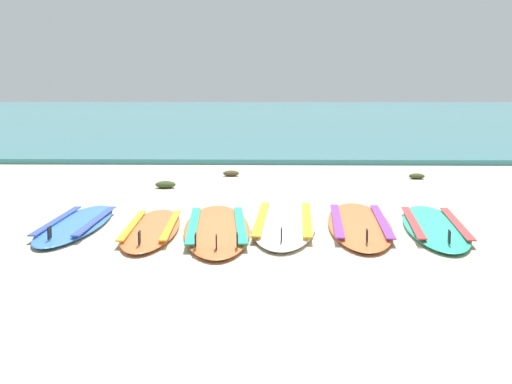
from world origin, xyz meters
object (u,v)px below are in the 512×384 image
(surfboard_1, at_px, (152,228))
(surfboard_4, at_px, (359,224))
(surfboard_5, at_px, (434,226))
(surfboard_3, at_px, (284,222))
(surfboard_0, at_px, (77,224))
(surfboard_2, at_px, (217,228))

(surfboard_1, xyz_separation_m, surfboard_4, (2.04, 0.28, -0.00))
(surfboard_1, xyz_separation_m, surfboard_5, (2.77, 0.20, -0.00))
(surfboard_4, bearing_deg, surfboard_3, 174.18)
(surfboard_0, height_order, surfboard_4, same)
(surfboard_5, bearing_deg, surfboard_3, 173.65)
(surfboard_3, bearing_deg, surfboard_2, -154.37)
(surfboard_2, distance_m, surfboard_3, 0.73)
(surfboard_0, height_order, surfboard_5, same)
(surfboard_2, relative_size, surfboard_3, 0.99)
(surfboard_0, bearing_deg, surfboard_2, -6.58)
(surfboard_4, height_order, surfboard_5, same)
(surfboard_0, distance_m, surfboard_1, 0.82)
(surfboard_0, relative_size, surfboard_3, 0.83)
(surfboard_3, distance_m, surfboard_4, 0.76)
(surfboard_0, xyz_separation_m, surfboard_5, (3.57, -0.01, -0.00))
(surfboard_4, bearing_deg, surfboard_5, -6.89)
(surfboard_3, height_order, surfboard_4, same)
(surfboard_4, bearing_deg, surfboard_0, -178.52)
(surfboard_0, xyz_separation_m, surfboard_2, (1.43, -0.16, 0.00))
(surfboard_1, height_order, surfboard_5, same)
(surfboard_3, bearing_deg, surfboard_4, -5.82)
(surfboard_2, height_order, surfboard_3, same)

